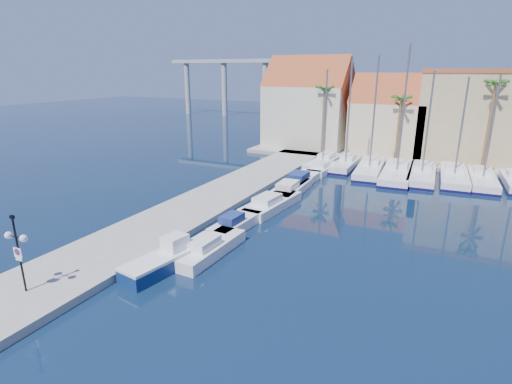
# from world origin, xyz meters

# --- Properties ---
(ground) EXTENTS (260.00, 260.00, 0.00)m
(ground) POSITION_xyz_m (0.00, 0.00, 0.00)
(ground) COLOR black
(ground) RESTS_ON ground
(quay_west) EXTENTS (6.00, 77.00, 0.50)m
(quay_west) POSITION_xyz_m (-9.00, 13.50, 0.25)
(quay_west) COLOR gray
(quay_west) RESTS_ON ground
(shore_north) EXTENTS (54.00, 16.00, 0.50)m
(shore_north) POSITION_xyz_m (10.00, 48.00, 0.25)
(shore_north) COLOR gray
(shore_north) RESTS_ON ground
(lamp_post) EXTENTS (1.48, 0.48, 4.36)m
(lamp_post) POSITION_xyz_m (-8.90, -0.66, 3.36)
(lamp_post) COLOR black
(lamp_post) RESTS_ON quay_west
(fishing_boat) EXTENTS (2.66, 5.69, 1.91)m
(fishing_boat) POSITION_xyz_m (-4.44, 5.43, 0.64)
(fishing_boat) COLOR navy
(fishing_boat) RESTS_ON ground
(motorboat_west_0) EXTENTS (2.18, 6.35, 1.40)m
(motorboat_west_0) POSITION_xyz_m (-3.10, 8.29, 0.51)
(motorboat_west_0) COLOR white
(motorboat_west_0) RESTS_ON ground
(motorboat_west_1) EXTENTS (2.05, 5.55, 1.40)m
(motorboat_west_1) POSITION_xyz_m (-3.66, 12.93, 0.51)
(motorboat_west_1) COLOR white
(motorboat_west_1) RESTS_ON ground
(motorboat_west_2) EXTENTS (3.07, 7.58, 1.40)m
(motorboat_west_2) POSITION_xyz_m (-3.24, 18.58, 0.51)
(motorboat_west_2) COLOR white
(motorboat_west_2) RESTS_ON ground
(motorboat_west_3) EXTENTS (2.57, 7.35, 1.40)m
(motorboat_west_3) POSITION_xyz_m (-3.40, 23.46, 0.51)
(motorboat_west_3) COLOR white
(motorboat_west_3) RESTS_ON ground
(motorboat_west_4) EXTENTS (2.43, 7.43, 1.40)m
(motorboat_west_4) POSITION_xyz_m (-3.69, 27.34, 0.51)
(motorboat_west_4) COLOR white
(motorboat_west_4) RESTS_ON ground
(motorboat_west_5) EXTENTS (2.29, 6.32, 1.40)m
(motorboat_west_5) POSITION_xyz_m (-3.14, 33.40, 0.51)
(motorboat_west_5) COLOR white
(motorboat_west_5) RESTS_ON ground
(motorboat_west_6) EXTENTS (2.30, 5.85, 1.40)m
(motorboat_west_6) POSITION_xyz_m (-3.86, 37.93, 0.51)
(motorboat_west_6) COLOR white
(motorboat_west_6) RESTS_ON ground
(sailboat_0) EXTENTS (2.86, 9.17, 11.94)m
(sailboat_0) POSITION_xyz_m (-3.92, 36.45, 0.59)
(sailboat_0) COLOR white
(sailboat_0) RESTS_ON ground
(sailboat_1) EXTENTS (2.33, 8.55, 13.10)m
(sailboat_1) POSITION_xyz_m (-1.12, 36.71, 0.62)
(sailboat_1) COLOR white
(sailboat_1) RESTS_ON ground
(sailboat_2) EXTENTS (3.60, 10.65, 13.39)m
(sailboat_2) POSITION_xyz_m (2.01, 35.66, 0.59)
(sailboat_2) COLOR white
(sailboat_2) RESTS_ON ground
(sailboat_3) EXTENTS (3.73, 11.86, 14.50)m
(sailboat_3) POSITION_xyz_m (5.18, 35.29, 0.58)
(sailboat_3) COLOR white
(sailboat_3) RESTS_ON ground
(sailboat_4) EXTENTS (3.30, 10.81, 11.78)m
(sailboat_4) POSITION_xyz_m (7.81, 35.79, 0.57)
(sailboat_4) COLOR white
(sailboat_4) RESTS_ON ground
(sailboat_5) EXTENTS (3.39, 10.77, 11.20)m
(sailboat_5) POSITION_xyz_m (11.09, 36.39, 0.56)
(sailboat_5) COLOR white
(sailboat_5) RESTS_ON ground
(sailboat_6) EXTENTS (3.08, 9.85, 11.48)m
(sailboat_6) POSITION_xyz_m (13.86, 36.19, 0.58)
(sailboat_6) COLOR white
(sailboat_6) RESTS_ON ground
(building_0) EXTENTS (12.30, 9.00, 13.50)m
(building_0) POSITION_xyz_m (-10.00, 47.00, 6.52)
(building_0) COLOR beige
(building_0) RESTS_ON shore_north
(building_1) EXTENTS (10.30, 8.00, 11.00)m
(building_1) POSITION_xyz_m (2.00, 47.00, 5.30)
(building_1) COLOR #CDB390
(building_1) RESTS_ON shore_north
(building_2) EXTENTS (14.20, 10.20, 11.50)m
(building_2) POSITION_xyz_m (13.00, 48.00, 6.26)
(building_2) COLOR tan
(building_2) RESTS_ON shore_north
(palm_0) EXTENTS (2.60, 2.60, 10.15)m
(palm_0) POSITION_xyz_m (-6.00, 42.00, 9.08)
(palm_0) COLOR brown
(palm_0) RESTS_ON shore_north
(palm_1) EXTENTS (2.60, 2.60, 9.15)m
(palm_1) POSITION_xyz_m (4.00, 42.00, 8.14)
(palm_1) COLOR brown
(palm_1) RESTS_ON shore_north
(palm_2) EXTENTS (2.60, 2.60, 11.15)m
(palm_2) POSITION_xyz_m (14.00, 42.00, 10.02)
(palm_2) COLOR brown
(palm_2) RESTS_ON shore_north
(viaduct) EXTENTS (48.00, 2.20, 14.45)m
(viaduct) POSITION_xyz_m (-39.07, 82.00, 10.25)
(viaduct) COLOR #9E9E99
(viaduct) RESTS_ON ground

